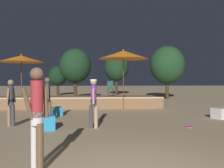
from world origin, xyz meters
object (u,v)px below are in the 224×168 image
Objects in this scene: patio_umbrella_1 at (21,59)px; background_tree_2 at (58,76)px; patio_umbrella_0 at (123,55)px; background_tree_0 at (116,68)px; cube_seat_0 at (45,122)px; cube_seat_1 at (57,111)px; background_tree_1 at (167,65)px; person_2 at (11,101)px; background_tree_3 at (75,66)px; person_0 at (37,113)px; person_1 at (48,97)px; bistro_chair_1 at (41,87)px; cube_seat_3 at (220,113)px; bistro_chair_0 at (110,87)px; person_3 at (94,101)px; frisbee_disc at (189,127)px.

background_tree_2 is at bearing 88.77° from patio_umbrella_1.
background_tree_0 reaches higher than patio_umbrella_0.
cube_seat_0 is (-3.23, -5.53, -2.80)m from patio_umbrella_0.
background_tree_2 is at bearing 98.31° from cube_seat_1.
person_2 is at bearing -127.69° from background_tree_1.
background_tree_3 reaches higher than person_2.
person_1 is at bearing 144.62° from person_0.
person_2 is at bearing -133.05° from patio_umbrella_0.
bistro_chair_1 is (-1.63, 6.96, 0.97)m from cube_seat_0.
background_tree_3 is (1.69, 4.84, 1.53)m from bistro_chair_1.
patio_umbrella_1 is 10.01m from person_0.
background_tree_0 reaches higher than bistro_chair_1.
patio_umbrella_1 is 0.74× the size of background_tree_3.
background_tree_3 reaches higher than bistro_chair_1.
bistro_chair_0 reaches higher than cube_seat_3.
patio_umbrella_1 reaches higher than cube_seat_0.
person_3 is 6.23× the size of frisbee_disc.
patio_umbrella_1 reaches higher than person_1.
background_tree_0 is at bearing 59.23° from person_1.
background_tree_3 is at bearing 89.08° from cube_seat_1.
background_tree_2 is (-0.51, 10.20, 0.80)m from bistro_chair_1.
bistro_chair_1 is (-1.55, 3.88, 1.00)m from cube_seat_1.
background_tree_1 reaches higher than background_tree_3.
person_1 is at bearing 23.98° from bistro_chair_1.
bistro_chair_0 is 3.36× the size of frisbee_disc.
background_tree_0 reaches higher than person_1.
cube_seat_0 is at bearing -165.20° from cube_seat_3.
person_3 is at bearing 121.34° from person_0.
bistro_chair_1 reaches higher than cube_seat_0.
cube_seat_3 is 0.18× the size of background_tree_3.
bistro_chair_0 is 7.37m from frisbee_disc.
patio_umbrella_1 is 4.29m from cube_seat_1.
cube_seat_1 is at bearing 141.58° from person_0.
cube_seat_0 is 0.85× the size of bistro_chair_0.
bistro_chair_1 is 10.94m from background_tree_1.
bistro_chair_0 is at bearing 55.01° from cube_seat_1.
background_tree_0 reaches higher than cube_seat_0.
person_1 is at bearing -179.16° from cube_seat_3.
cube_seat_1 is 0.31× the size of person_0.
cube_seat_0 is 0.25× the size of background_tree_2.
patio_umbrella_0 is at bearing 36.45° from cube_seat_1.
person_1 is 10.23m from background_tree_3.
background_tree_3 is at bearing 124.68° from cube_seat_3.
background_tree_1 reaches higher than bistro_chair_1.
patio_umbrella_0 reaches higher than person_0.
background_tree_1 reaches higher than patio_umbrella_0.
background_tree_1 reaches higher than cube_seat_1.
person_3 is 0.39× the size of background_tree_0.
bistro_chair_1 is at bearing 149.17° from cube_seat_3.
background_tree_3 is (-2.52, 4.92, 1.53)m from bistro_chair_0.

